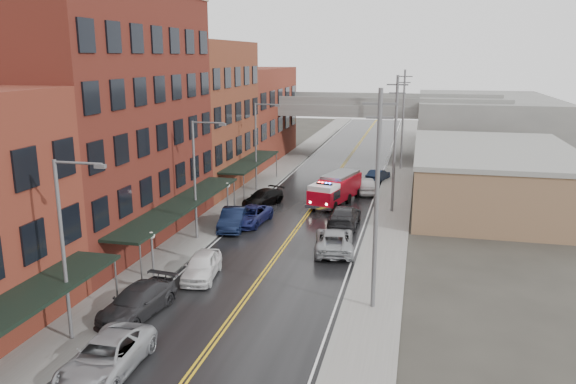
# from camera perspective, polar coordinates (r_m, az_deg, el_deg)

# --- Properties ---
(road) EXTENTS (11.00, 160.00, 0.02)m
(road) POSITION_cam_1_polar(r_m,az_deg,el_deg) (46.79, 1.33, -3.17)
(road) COLOR black
(road) RESTS_ON ground
(sidewalk_left) EXTENTS (3.00, 160.00, 0.15)m
(sidewalk_left) POSITION_cam_1_polar(r_m,az_deg,el_deg) (48.74, -7.11, -2.51)
(sidewalk_left) COLOR slate
(sidewalk_left) RESTS_ON ground
(sidewalk_right) EXTENTS (3.00, 160.00, 0.15)m
(sidewalk_right) POSITION_cam_1_polar(r_m,az_deg,el_deg) (45.90, 10.30, -3.64)
(sidewalk_right) COLOR slate
(sidewalk_right) RESTS_ON ground
(curb_left) EXTENTS (0.30, 160.00, 0.15)m
(curb_left) POSITION_cam_1_polar(r_m,az_deg,el_deg) (48.20, -5.26, -2.64)
(curb_left) COLOR gray
(curb_left) RESTS_ON ground
(curb_right) EXTENTS (0.30, 160.00, 0.15)m
(curb_right) POSITION_cam_1_polar(r_m,az_deg,el_deg) (46.00, 8.24, -3.53)
(curb_right) COLOR gray
(curb_right) RESTS_ON ground
(brick_building_b) EXTENTS (9.00, 20.00, 18.00)m
(brick_building_b) POSITION_cam_1_polar(r_m,az_deg,el_deg) (43.40, -18.22, 6.96)
(brick_building_b) COLOR #571D17
(brick_building_b) RESTS_ON ground
(brick_building_c) EXTENTS (9.00, 15.00, 15.00)m
(brick_building_c) POSITION_cam_1_polar(r_m,az_deg,el_deg) (59.12, -9.30, 7.60)
(brick_building_c) COLOR brown
(brick_building_c) RESTS_ON ground
(brick_building_far) EXTENTS (9.00, 20.00, 12.00)m
(brick_building_far) POSITION_cam_1_polar(r_m,az_deg,el_deg) (75.65, -4.18, 7.89)
(brick_building_far) COLOR maroon
(brick_building_far) RESTS_ON ground
(tan_building) EXTENTS (14.00, 22.00, 5.00)m
(tan_building) POSITION_cam_1_polar(r_m,az_deg,el_deg) (55.38, 20.01, 1.31)
(tan_building) COLOR brown
(tan_building) RESTS_ON ground
(right_far_block) EXTENTS (18.00, 30.00, 8.00)m
(right_far_block) POSITION_cam_1_polar(r_m,az_deg,el_deg) (84.84, 19.22, 6.44)
(right_far_block) COLOR slate
(right_far_block) RESTS_ON ground
(awning_1) EXTENTS (2.60, 18.00, 3.09)m
(awning_1) POSITION_cam_1_polar(r_m,az_deg,el_deg) (41.79, -10.77, -1.23)
(awning_1) COLOR black
(awning_1) RESTS_ON ground
(awning_2) EXTENTS (2.60, 13.00, 3.09)m
(awning_2) POSITION_cam_1_polar(r_m,az_deg,el_deg) (57.81, -3.78, 3.09)
(awning_2) COLOR black
(awning_2) RESTS_ON ground
(globe_lamp_1) EXTENTS (0.44, 0.44, 3.12)m
(globe_lamp_1) POSITION_cam_1_polar(r_m,az_deg,el_deg) (35.49, -13.66, -5.21)
(globe_lamp_1) COLOR #59595B
(globe_lamp_1) RESTS_ON ground
(globe_lamp_2) EXTENTS (0.44, 0.44, 3.12)m
(globe_lamp_2) POSITION_cam_1_polar(r_m,az_deg,el_deg) (47.86, -6.17, -0.01)
(globe_lamp_2) COLOR #59595B
(globe_lamp_2) RESTS_ON ground
(street_lamp_0) EXTENTS (2.64, 0.22, 9.00)m
(street_lamp_0) POSITION_cam_1_polar(r_m,az_deg,el_deg) (28.18, -21.55, -4.60)
(street_lamp_0) COLOR #59595B
(street_lamp_0) RESTS_ON ground
(street_lamp_1) EXTENTS (2.64, 0.22, 9.00)m
(street_lamp_1) POSITION_cam_1_polar(r_m,az_deg,el_deg) (41.82, -9.17, 1.94)
(street_lamp_1) COLOR #59595B
(street_lamp_1) RESTS_ON ground
(street_lamp_2) EXTENTS (2.64, 0.22, 9.00)m
(street_lamp_2) POSITION_cam_1_polar(r_m,az_deg,el_deg) (56.71, -3.05, 5.15)
(street_lamp_2) COLOR #59595B
(street_lamp_2) RESTS_ON ground
(utility_pole_0) EXTENTS (1.80, 0.24, 12.00)m
(utility_pole_0) POSITION_cam_1_polar(r_m,az_deg,el_deg) (29.80, 9.00, -0.59)
(utility_pole_0) COLOR #59595B
(utility_pole_0) RESTS_ON ground
(utility_pole_1) EXTENTS (1.80, 0.24, 12.00)m
(utility_pole_1) POSITION_cam_1_polar(r_m,az_deg,el_deg) (49.41, 10.81, 4.98)
(utility_pole_1) COLOR #59595B
(utility_pole_1) RESTS_ON ground
(utility_pole_2) EXTENTS (1.80, 0.24, 12.00)m
(utility_pole_2) POSITION_cam_1_polar(r_m,az_deg,el_deg) (69.25, 11.60, 7.37)
(utility_pole_2) COLOR #59595B
(utility_pole_2) RESTS_ON ground
(overpass) EXTENTS (40.00, 10.00, 7.50)m
(overpass) POSITION_cam_1_polar(r_m,az_deg,el_deg) (76.77, 6.34, 7.92)
(overpass) COLOR slate
(overpass) RESTS_ON ground
(fire_truck) EXTENTS (4.45, 7.81, 2.72)m
(fire_truck) POSITION_cam_1_polar(r_m,az_deg,el_deg) (52.74, 4.82, 0.37)
(fire_truck) COLOR #B30819
(fire_truck) RESTS_ON ground
(parked_car_left_2) EXTENTS (2.80, 5.75, 1.57)m
(parked_car_left_2) POSITION_cam_1_polar(r_m,az_deg,el_deg) (26.68, -18.03, -15.66)
(parked_car_left_2) COLOR #9B9EA3
(parked_car_left_2) RESTS_ON ground
(parked_car_left_3) EXTENTS (2.86, 5.68, 1.58)m
(parked_car_left_3) POSITION_cam_1_polar(r_m,az_deg,el_deg) (31.56, -15.06, -10.70)
(parked_car_left_3) COLOR #29282B
(parked_car_left_3) RESTS_ON ground
(parked_car_left_4) EXTENTS (2.51, 4.90, 1.60)m
(parked_car_left_4) POSITION_cam_1_polar(r_m,az_deg,el_deg) (35.74, -8.75, -7.42)
(parked_car_left_4) COLOR white
(parked_car_left_4) RESTS_ON ground
(parked_car_left_5) EXTENTS (2.50, 5.26, 1.67)m
(parked_car_left_5) POSITION_cam_1_polar(r_m,az_deg,el_deg) (45.24, -5.61, -2.74)
(parked_car_left_5) COLOR black
(parked_car_left_5) RESTS_ON ground
(parked_car_left_6) EXTENTS (2.96, 5.49, 1.46)m
(parked_car_left_6) POSITION_cam_1_polar(r_m,az_deg,el_deg) (46.45, -3.87, -2.40)
(parked_car_left_6) COLOR #131847
(parked_car_left_6) RESTS_ON ground
(parked_car_left_7) EXTENTS (3.50, 5.39, 1.45)m
(parked_car_left_7) POSITION_cam_1_polar(r_m,az_deg,el_deg) (52.16, -2.56, -0.59)
(parked_car_left_7) COLOR black
(parked_car_left_7) RESTS_ON ground
(parked_car_right_0) EXTENTS (3.50, 6.15, 1.62)m
(parked_car_right_0) POSITION_cam_1_polar(r_m,az_deg,el_deg) (40.11, 4.70, -4.91)
(parked_car_right_0) COLOR gray
(parked_car_right_0) RESTS_ON ground
(parked_car_right_1) EXTENTS (2.43, 5.78, 1.67)m
(parked_car_right_1) POSITION_cam_1_polar(r_m,az_deg,el_deg) (46.08, 5.75, -2.44)
(parked_car_right_1) COLOR black
(parked_car_right_1) RESTS_ON ground
(parked_car_right_2) EXTENTS (2.79, 5.18, 1.67)m
(parked_car_right_2) POSITION_cam_1_polar(r_m,az_deg,el_deg) (57.28, 8.00, 0.70)
(parked_car_right_2) COLOR white
(parked_car_right_2) RESTS_ON ground
(parked_car_right_3) EXTENTS (2.58, 4.26, 1.33)m
(parked_car_right_3) POSITION_cam_1_polar(r_m,az_deg,el_deg) (63.11, 9.14, 1.70)
(parked_car_right_3) COLOR black
(parked_car_right_3) RESTS_ON ground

